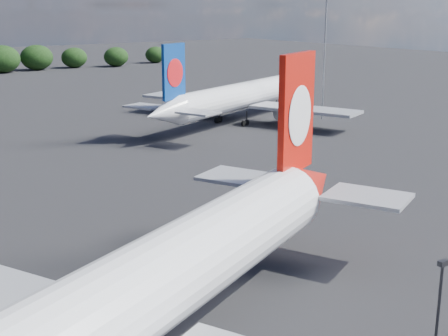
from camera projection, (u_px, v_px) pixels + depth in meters
qantas_airliner at (155, 285)px, 37.79m from camera, size 52.63×50.75×18.11m
china_southern_airliner at (234, 98)px, 117.68m from camera, size 47.24×45.44×15.97m
apron_lamp_post at (436, 335)px, 32.22m from camera, size 0.55×0.30×9.60m
floodlight_mast_near at (325, 42)px, 119.68m from camera, size 1.60×1.60×23.49m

